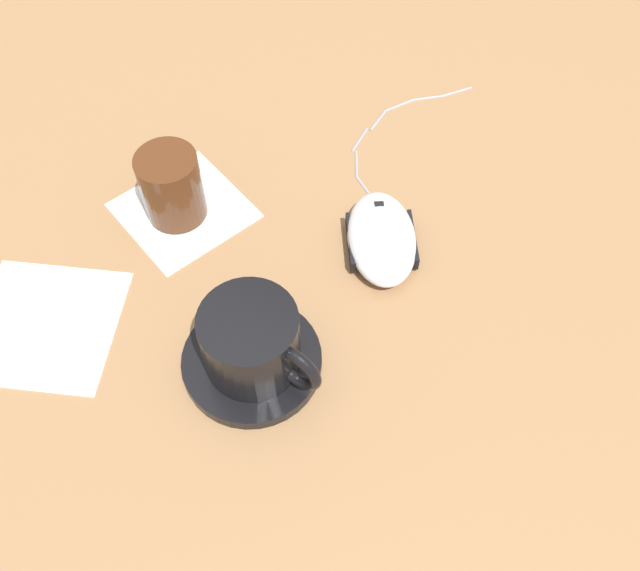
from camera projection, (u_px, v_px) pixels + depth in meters
ground_plane at (256, 306)px, 0.66m from camera, size 3.00×3.00×0.00m
saucer at (252, 361)px, 0.63m from camera, size 0.12×0.12×0.01m
coffee_cup at (253, 342)px, 0.59m from camera, size 0.11×0.08×0.07m
computer_mouse at (382, 238)px, 0.69m from camera, size 0.11×0.13×0.03m
mouse_cable at (394, 128)px, 0.79m from camera, size 0.08×0.21×0.00m
napkin_under_glass at (184, 210)px, 0.73m from camera, size 0.15×0.15×0.00m
drinking_glass at (172, 186)px, 0.69m from camera, size 0.06×0.06×0.08m
napkin_spare at (46, 325)px, 0.65m from camera, size 0.17×0.17×0.00m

